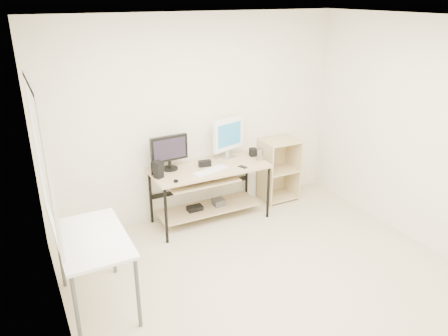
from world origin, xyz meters
TOP-DOWN VIEW (x-y plane):
  - room at (-0.14, 0.04)m, footprint 4.01×4.01m
  - desk at (-0.03, 1.66)m, footprint 1.50×0.65m
  - side_table at (-1.68, 0.60)m, footprint 0.60×1.00m
  - shelf_unit at (1.15, 1.82)m, footprint 0.50×0.40m
  - black_monitor at (-0.47, 1.81)m, footprint 0.48×0.20m
  - white_imac at (0.37, 1.85)m, footprint 0.50×0.19m
  - keyboard at (-0.05, 1.53)m, footprint 0.50×0.27m
  - mouse at (0.15, 1.62)m, footprint 0.09×0.12m
  - center_speaker at (-0.04, 1.71)m, footprint 0.17×0.09m
  - speaker_left at (-0.69, 1.63)m, footprint 0.14×0.14m
  - speaker_right at (0.70, 1.76)m, footprint 0.10×0.10m
  - audio_controller at (-0.70, 1.74)m, footprint 0.09×0.07m
  - volume_puck at (-0.55, 1.41)m, footprint 0.06×0.06m
  - smartphone at (0.37, 1.46)m, footprint 0.09×0.13m
  - coaster at (0.69, 1.57)m, footprint 0.11×0.11m
  - drinking_glass at (0.69, 1.57)m, footprint 0.08×0.08m

SIDE VIEW (x-z plane):
  - shelf_unit at x=1.15m, z-range 0.00..0.90m
  - desk at x=-0.03m, z-range 0.16..0.91m
  - side_table at x=-1.68m, z-range 0.30..1.05m
  - coaster at x=0.69m, z-range 0.75..0.76m
  - smartphone at x=0.37m, z-range 0.75..0.76m
  - keyboard at x=-0.05m, z-range 0.75..0.77m
  - volume_puck at x=-0.55m, z-range 0.75..0.77m
  - mouse at x=0.15m, z-range 0.75..0.79m
  - center_speaker at x=-0.04m, z-range 0.75..0.83m
  - speaker_right at x=0.70m, z-range 0.75..0.86m
  - audio_controller at x=-0.70m, z-range 0.75..0.91m
  - drinking_glass at x=0.69m, z-range 0.76..0.91m
  - speaker_left at x=-0.69m, z-range 0.76..0.96m
  - black_monitor at x=-0.47m, z-range 0.78..1.22m
  - white_imac at x=0.37m, z-range 0.79..1.33m
  - room at x=-0.14m, z-range 0.01..2.63m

